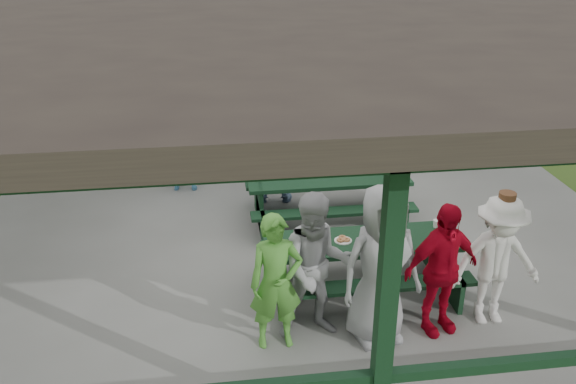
{
  "coord_description": "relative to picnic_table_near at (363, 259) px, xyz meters",
  "views": [
    {
      "loc": [
        -1.32,
        -7.71,
        4.59
      ],
      "look_at": [
        -0.33,
        -0.3,
        1.15
      ],
      "focal_mm": 38.0,
      "sensor_mm": 36.0,
      "label": 1
    }
  ],
  "objects": [
    {
      "name": "picnic_table_near",
      "position": [
        0.0,
        0.0,
        0.0
      ],
      "size": [
        2.5,
        1.39,
        0.75
      ],
      "color": "black",
      "rests_on": "concrete_slab"
    },
    {
      "name": "concrete_slab",
      "position": [
        -0.52,
        1.2,
        -0.52
      ],
      "size": [
        10.0,
        8.0,
        0.1
      ],
      "primitive_type": "cube",
      "color": "slate",
      "rests_on": "ground"
    },
    {
      "name": "contestant_grey_mid",
      "position": [
        -0.06,
        -0.94,
        0.48
      ],
      "size": [
        1.02,
        0.76,
        1.9
      ],
      "primitive_type": "imported",
      "rotation": [
        0.0,
        0.0,
        0.18
      ],
      "color": "gray",
      "rests_on": "concrete_slab"
    },
    {
      "name": "spectator_blue",
      "position": [
        -2.35,
        3.54,
        0.38
      ],
      "size": [
        0.66,
        0.46,
        1.71
      ],
      "primitive_type": "imported",
      "rotation": [
        0.0,
        0.0,
        3.05
      ],
      "color": "teal",
      "rests_on": "concrete_slab"
    },
    {
      "name": "ground",
      "position": [
        -0.52,
        1.2,
        -0.57
      ],
      "size": [
        90.0,
        90.0,
        0.0
      ],
      "primitive_type": "plane",
      "color": "#345219",
      "rests_on": "ground"
    },
    {
      "name": "pickup_truck",
      "position": [
        1.09,
        8.31,
        0.27
      ],
      "size": [
        6.34,
        3.54,
        1.68
      ],
      "primitive_type": "imported",
      "rotation": [
        0.0,
        0.0,
        1.44
      ],
      "color": "silver",
      "rests_on": "ground"
    },
    {
      "name": "spectator_grey",
      "position": [
        1.03,
        2.73,
        0.27
      ],
      "size": [
        0.78,
        0.65,
        1.48
      ],
      "primitive_type": "imported",
      "rotation": [
        0.0,
        0.0,
        3.01
      ],
      "color": "gray",
      "rests_on": "concrete_slab"
    },
    {
      "name": "contestant_grey_left",
      "position": [
        -0.74,
        -0.79,
        0.42
      ],
      "size": [
        0.87,
        0.68,
        1.78
      ],
      "primitive_type": "imported",
      "rotation": [
        0.0,
        0.0,
        0.01
      ],
      "color": "#969598",
      "rests_on": "concrete_slab"
    },
    {
      "name": "farm_trailer",
      "position": [
        -4.5,
        10.25,
        0.1
      ],
      "size": [
        3.9,
        1.84,
        1.36
      ],
      "rotation": [
        0.0,
        0.0,
        -0.05
      ],
      "color": "#1B4496",
      "rests_on": "ground"
    },
    {
      "name": "table_setting",
      "position": [
        0.16,
        0.04,
        0.31
      ],
      "size": [
        2.37,
        0.45,
        0.1
      ],
      "color": "white",
      "rests_on": "picnic_table_near"
    },
    {
      "name": "contestant_green",
      "position": [
        -1.22,
        -0.91,
        0.34
      ],
      "size": [
        0.6,
        0.41,
        1.62
      ],
      "primitive_type": "imported",
      "rotation": [
        0.0,
        0.0,
        0.04
      ],
      "color": "#4C9732",
      "rests_on": "concrete_slab"
    },
    {
      "name": "contestant_white_fedora",
      "position": [
        1.36,
        -0.82,
        0.35
      ],
      "size": [
        1.07,
        0.64,
        1.69
      ],
      "rotation": [
        0.0,
        0.0,
        -0.03
      ],
      "color": "silver",
      "rests_on": "concrete_slab"
    },
    {
      "name": "pavilion_structure",
      "position": [
        -0.52,
        1.2,
        2.6
      ],
      "size": [
        10.6,
        8.6,
        3.24
      ],
      "color": "black",
      "rests_on": "concrete_slab"
    },
    {
      "name": "picnic_table_far",
      "position": [
        -0.07,
        2.0,
        0.0
      ],
      "size": [
        2.51,
        1.39,
        0.75
      ],
      "color": "black",
      "rests_on": "concrete_slab"
    },
    {
      "name": "spectator_lblue",
      "position": [
        -0.82,
        2.88,
        0.35
      ],
      "size": [
        1.56,
        0.63,
        1.64
      ],
      "primitive_type": "imported",
      "rotation": [
        0.0,
        0.0,
        3.05
      ],
      "color": "#7F9EC4",
      "rests_on": "concrete_slab"
    },
    {
      "name": "contestant_red",
      "position": [
        0.66,
        -0.9,
        0.34
      ],
      "size": [
        1.03,
        0.63,
        1.63
      ],
      "primitive_type": "imported",
      "rotation": [
        0.0,
        0.0,
        0.26
      ],
      "color": "#A70518",
      "rests_on": "concrete_slab"
    }
  ]
}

